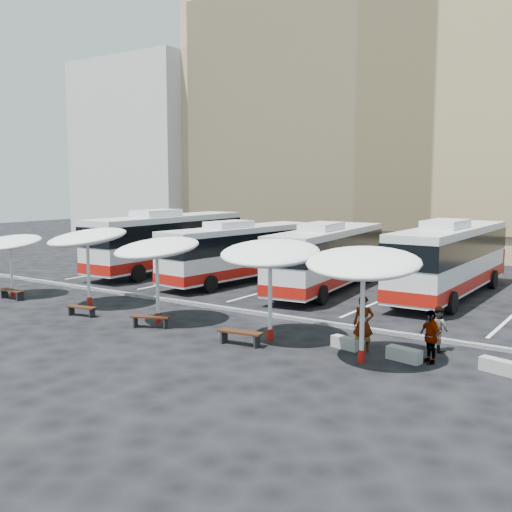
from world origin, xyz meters
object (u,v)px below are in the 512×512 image
Objects in this scene: bus_2 at (328,255)px; wood_bench_3 at (240,334)px; conc_bench_1 at (404,355)px; bus_3 at (451,257)px; sunshade_4 at (363,263)px; conc_bench_2 at (498,366)px; passenger_0 at (364,324)px; wood_bench_1 at (82,309)px; wood_bench_2 at (150,319)px; sunshade_2 at (157,249)px; sunshade_0 at (10,243)px; conc_bench_0 at (346,343)px; bus_0 at (168,240)px; wood_bench_0 at (12,292)px; passenger_1 at (439,329)px; bus_1 at (240,250)px; sunshade_1 at (87,238)px; sunshade_3 at (270,253)px; passenger_2 at (430,337)px.

bus_2 reaches higher than wood_bench_3.
bus_3 is at bearing 99.68° from conc_bench_1.
sunshade_4 is at bearing -63.86° from bus_2.
conc_bench_2 is 0.58× the size of passenger_0.
wood_bench_3 is at bearing -174.04° from sunshade_4.
wood_bench_1 reaches higher than conc_bench_2.
wood_bench_2 is at bearing -172.37° from conc_bench_1.
wood_bench_1 is 0.75× the size of passenger_0.
sunshade_4 is at bearing -160.26° from conc_bench_2.
sunshade_0 is at bearing 179.70° from sunshade_2.
wood_bench_3 is (-4.42, -0.46, -2.83)m from sunshade_4.
bus_3 is 11.79m from conc_bench_0.
conc_bench_1 is at bearing -29.04° from bus_0.
wood_bench_0 is 20.38m from passenger_1.
sunshade_2 is 2.44× the size of wood_bench_3.
sunshade_4 is (9.20, -0.43, 0.15)m from sunshade_2.
bus_1 is at bearing 139.24° from sunshade_4.
wood_bench_2 is (9.72, -0.41, 0.00)m from wood_bench_0.
sunshade_4 is (14.13, -1.06, 0.03)m from sunshade_1.
sunshade_4 reaches higher than sunshade_1.
sunshade_3 is (5.30, 0.25, 0.13)m from sunshade_2.
passenger_1 is at bearing 12.76° from wood_bench_1.
passenger_0 is at bearing 23.99° from wood_bench_3.
bus_0 reaches higher than passenger_1.
wood_bench_0 is at bearing 47.02° from passenger_1.
sunshade_0 is at bearing -145.30° from bus_2.
wood_bench_3 is (14.13, -11.78, -1.66)m from bus_0.
sunshade_2 reaches higher than conc_bench_1.
wood_bench_2 is 1.42× the size of conc_bench_2.
sunshade_0 is 15.00m from wood_bench_3.
bus_1 is at bearing 56.27° from sunshade_0.
wood_bench_3 is (14.79, -0.94, -2.33)m from sunshade_0.
wood_bench_2 is at bearing -15.30° from sunshade_1.
bus_1 is 7.19× the size of wood_bench_2.
wood_bench_2 is at bearing -167.96° from sunshade_3.
bus_1 reaches higher than wood_bench_1.
sunshade_2 is 11.30m from passenger_1.
wood_bench_0 is (0.64, -0.45, -2.36)m from sunshade_0.
bus_3 reaches higher than sunshade_0.
bus_1 is at bearing 139.98° from conc_bench_0.
conc_bench_2 is at bearing 6.60° from wood_bench_1.
wood_bench_1 is at bearing -173.40° from conc_bench_2.
sunshade_1 is at bearing -67.88° from bus_0.
bus_1 is 16.16m from passenger_1.
conc_bench_2 is (2.79, 0.44, -0.01)m from conc_bench_1.
wood_bench_1 is at bearing -164.81° from sunshade_2.
bus_3 is 11.56× the size of conc_bench_0.
bus_2 is 6.90× the size of wood_bench_3.
sunshade_1 is at bearing -142.38° from passenger_2.
bus_3 is 3.63× the size of sunshade_0.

